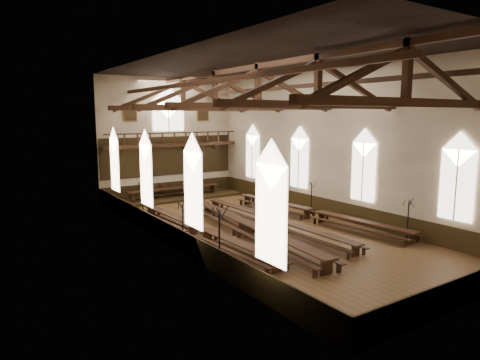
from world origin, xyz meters
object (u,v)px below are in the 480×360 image
object	(u,v)px
refectory_row_a	(200,230)
candelabrum_left_mid	(183,234)
dais	(175,198)
candelabrum_left_near	(220,251)
candelabrum_left_far	(143,212)
candelabrum_right_near	(407,227)
refectory_row_d	(314,213)
candelabrum_right_far	(260,191)
refectory_row_b	(247,225)
refectory_row_c	(271,220)
high_table	(174,189)
candelabrum_right_mid	(311,203)

from	to	relation	value
refectory_row_a	candelabrum_left_mid	size ratio (longest dim) A/B	5.61
dais	candelabrum_left_near	bearing A→B (deg)	-107.99
candelabrum_left_far	candelabrum_right_near	xyz separation A→B (m)	(11.10, -11.26, -0.12)
refectory_row_d	candelabrum_right_far	distance (m)	7.98
candelabrum_left_far	candelabrum_right_far	distance (m)	11.43
refectory_row_b	candelabrum_left_near	xyz separation A→B (m)	(-4.16, -3.93, 0.29)
refectory_row_b	candelabrum_left_near	size ratio (longest dim) A/B	5.20
refectory_row_a	candelabrum_right_near	size ratio (longest dim) A/B	5.96
refectory_row_c	high_table	world-z (taller)	high_table
refectory_row_b	candelabrum_right_mid	world-z (taller)	candelabrum_right_mid
refectory_row_c	candelabrum_right_far	xyz separation A→B (m)	(4.79, 7.82, 0.20)
refectory_row_a	high_table	xyz separation A→B (m)	(3.67, 11.35, 0.34)
refectory_row_d	dais	world-z (taller)	refectory_row_d
refectory_row_d	candelabrum_left_near	distance (m)	10.71
refectory_row_b	high_table	distance (m)	12.33
refectory_row_a	high_table	size ratio (longest dim) A/B	1.74
refectory_row_c	refectory_row_b	bearing A→B (deg)	-167.82
high_table	candelabrum_left_far	xyz separation A→B (m)	(-5.26, -6.73, -0.01)
candelabrum_left_near	candelabrum_left_mid	distance (m)	3.74
candelabrum_left_near	candelabrum_right_far	world-z (taller)	candelabrum_left_near
candelabrum_left_far	candelabrum_left_mid	bearing A→B (deg)	-90.00
high_table	candelabrum_right_near	distance (m)	18.91
candelabrum_right_near	dais	bearing A→B (deg)	107.98
refectory_row_c	candelabrum_right_near	xyz separation A→B (m)	(4.79, -6.17, 0.21)
candelabrum_left_far	high_table	bearing A→B (deg)	51.96
candelabrum_right_mid	candelabrum_right_far	world-z (taller)	candelabrum_right_mid
candelabrum_right_mid	candelabrum_right_far	xyz separation A→B (m)	(-0.00, 6.19, -0.01)
refectory_row_c	high_table	xyz separation A→B (m)	(-1.04, 11.82, 0.34)
dais	candelabrum_right_mid	xyz separation A→B (m)	(5.84, -10.19, 0.61)
candelabrum_left_mid	candelabrum_right_mid	bearing A→B (deg)	11.63
candelabrum_left_mid	refectory_row_b	bearing A→B (deg)	2.66
refectory_row_c	candelabrum_right_far	bearing A→B (deg)	58.48
dais	candelabrum_left_mid	distance (m)	13.55
candelabrum_right_mid	refectory_row_a	bearing A→B (deg)	-173.07
dais	candelabrum_right_far	world-z (taller)	candelabrum_right_far
refectory_row_a	candelabrum_left_near	bearing A→B (deg)	-108.18
high_table	candelabrum_left_mid	world-z (taller)	candelabrum_left_mid
refectory_row_c	dais	bearing A→B (deg)	95.04
refectory_row_b	candelabrum_right_far	bearing A→B (deg)	50.04
refectory_row_a	candelabrum_right_mid	size ratio (longest dim) A/B	5.93
candelabrum_left_near	candelabrum_right_far	bearing A→B (deg)	47.72
candelabrum_left_mid	candelabrum_right_far	world-z (taller)	candelabrum_left_mid
refectory_row_d	candelabrum_left_mid	bearing A→B (deg)	-176.49
refectory_row_a	refectory_row_c	xyz separation A→B (m)	(4.71, -0.47, -0.01)
refectory_row_c	candelabrum_left_near	size ratio (longest dim) A/B	4.79
refectory_row_a	candelabrum_right_near	xyz separation A→B (m)	(9.50, -6.64, 0.20)
high_table	candelabrum_left_far	distance (m)	8.54
candelabrum_left_mid	candelabrum_right_near	world-z (taller)	candelabrum_left_mid
refectory_row_d	candelabrum_left_far	distance (m)	11.06
refectory_row_b	candelabrum_right_near	xyz separation A→B (m)	(6.94, -5.71, 0.12)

